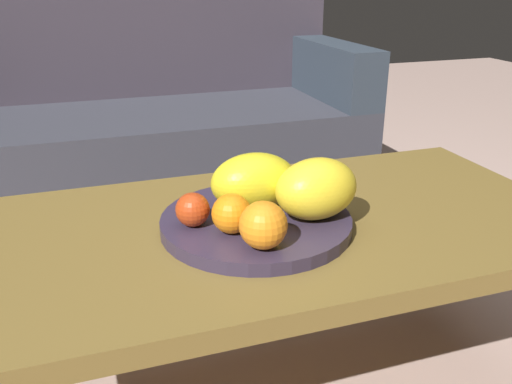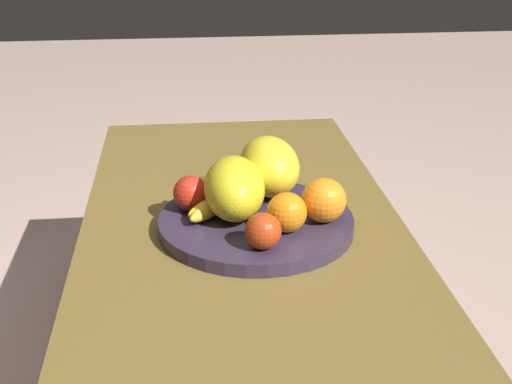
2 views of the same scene
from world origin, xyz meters
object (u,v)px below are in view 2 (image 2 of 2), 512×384
coffee_table (243,245)px  orange_left (287,212)px  fruit_bowl (256,223)px  apple_left (191,193)px  melon_large_front (234,188)px  melon_smaller_beside (269,166)px  apple_front (263,231)px  banana_bunch (217,199)px  orange_front (324,200)px

coffee_table → orange_left: bearing=-140.2°
fruit_bowl → apple_left: size_ratio=5.37×
fruit_bowl → orange_left: orange_left is taller
melon_large_front → melon_smaller_beside: size_ratio=1.04×
apple_front → apple_left: size_ratio=0.93×
fruit_bowl → melon_large_front: size_ratio=2.15×
apple_left → banana_bunch: (-0.02, -0.05, -0.01)m
coffee_table → apple_front: bearing=-171.6°
fruit_bowl → apple_front: apple_front is taller
orange_front → banana_bunch: orange_front is taller
banana_bunch → apple_front: bearing=-155.2°
melon_large_front → orange_left: size_ratio=2.36×
orange_front → apple_left: 0.25m
apple_front → banana_bunch: size_ratio=0.41×
fruit_bowl → orange_front: bearing=-103.1°
melon_smaller_beside → orange_left: (-0.17, -0.01, -0.02)m
orange_left → apple_left: 0.20m
orange_front → banana_bunch: bearing=73.6°
apple_front → melon_smaller_beside: bearing=-9.6°
coffee_table → orange_left: (-0.08, -0.07, 0.11)m
orange_left → banana_bunch: orange_left is taller
coffee_table → apple_front: (-0.14, -0.02, 0.10)m
apple_front → banana_bunch: apple_front is taller
orange_front → apple_front: bearing=127.4°
orange_front → orange_left: size_ratio=1.14×
coffee_table → melon_smaller_beside: melon_smaller_beside is taller
fruit_bowl → apple_front: size_ratio=5.79×
coffee_table → orange_front: (-0.05, -0.14, 0.11)m
melon_large_front → banana_bunch: size_ratio=1.11×
coffee_table → fruit_bowl: 0.07m
melon_smaller_beside → apple_front: size_ratio=2.59×
apple_left → apple_front: bearing=-144.7°
fruit_bowl → apple_left: (0.04, 0.12, 0.05)m
melon_smaller_beside → apple_front: melon_smaller_beside is taller
melon_large_front → melon_smaller_beside: 0.12m
melon_large_front → orange_front: (-0.04, -0.16, -0.01)m
orange_left → melon_large_front: bearing=51.0°
fruit_bowl → melon_smaller_beside: 0.13m
orange_left → coffee_table: bearing=39.8°
fruit_bowl → melon_large_front: 0.08m
orange_left → banana_bunch: size_ratio=0.47×
coffee_table → apple_front: size_ratio=20.14×
apple_front → orange_left: bearing=-39.6°
apple_left → banana_bunch: size_ratio=0.44×
melon_smaller_beside → banana_bunch: (-0.08, 0.11, -0.03)m
fruit_bowl → melon_large_front: (0.01, 0.04, 0.07)m
orange_front → orange_left: orange_front is taller
melon_smaller_beside → apple_left: 0.17m
coffee_table → apple_left: (0.02, 0.10, 0.10)m
melon_smaller_beside → apple_left: bearing=111.4°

